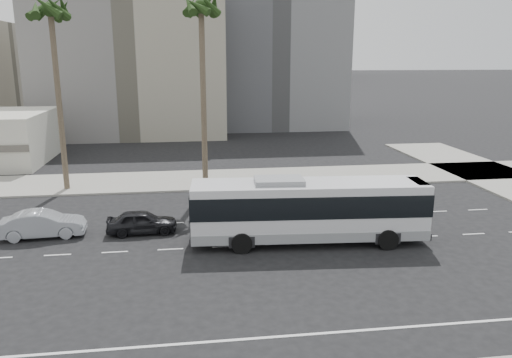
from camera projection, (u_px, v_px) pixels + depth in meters
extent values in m
plane|color=black|center=(277.00, 244.00, 28.26)|extent=(700.00, 700.00, 0.00)
cube|color=gray|center=(246.00, 178.00, 43.15)|extent=(120.00, 7.00, 0.15)
cube|color=gray|center=(133.00, 67.00, 67.80)|extent=(24.00, 18.00, 18.00)
cube|color=#56575B|center=(270.00, 39.00, 76.19)|extent=(20.00, 20.00, 26.00)
cube|color=#B7B2A5|center=(191.00, 34.00, 263.15)|extent=(42.00, 42.00, 44.00)
cube|color=#5B5D64|center=(286.00, 5.00, 246.95)|extent=(26.00, 26.00, 70.00)
cube|color=#5B5D64|center=(319.00, 21.00, 280.28)|extent=(22.00, 22.00, 60.00)
cube|color=silver|center=(309.00, 208.00, 28.13)|extent=(13.35, 3.79, 2.96)
cube|color=black|center=(309.00, 201.00, 28.03)|extent=(13.42, 3.85, 1.25)
cube|color=gray|center=(308.00, 230.00, 28.44)|extent=(13.37, 3.83, 0.57)
cube|color=gray|center=(279.00, 182.00, 27.52)|extent=(2.85, 2.00, 0.34)
cube|color=#262628|center=(415.00, 182.00, 28.64)|extent=(0.82, 2.09, 0.34)
cylinder|color=black|center=(388.00, 238.00, 27.64)|extent=(1.14, 0.34, 1.14)
cylinder|color=black|center=(369.00, 221.00, 30.44)|extent=(1.14, 0.34, 1.14)
cylinder|color=black|center=(244.00, 245.00, 26.58)|extent=(1.14, 0.34, 1.14)
cylinder|color=black|center=(239.00, 227.00, 29.38)|extent=(1.14, 0.34, 1.14)
imported|color=black|center=(142.00, 222.00, 29.88)|extent=(1.83, 4.22, 1.42)
imported|color=#9CA0A7|center=(43.00, 224.00, 29.21)|extent=(2.06, 4.92, 1.58)
cylinder|color=brown|center=(203.00, 103.00, 38.53)|extent=(0.38, 0.38, 13.78)
cylinder|color=brown|center=(59.00, 105.00, 38.01)|extent=(0.42, 0.42, 13.52)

